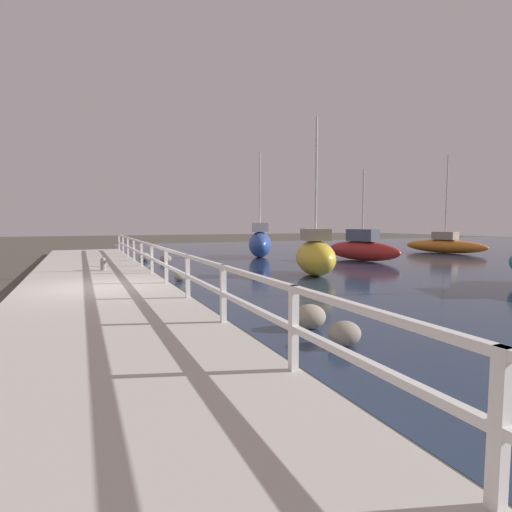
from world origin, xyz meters
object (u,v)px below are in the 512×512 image
object	(u,v)px
mooring_bollard	(103,264)
sailboat_yellow	(315,256)
sailboat_red	(362,249)
sailboat_orange	(445,245)
sailboat_blue	(260,243)

from	to	relation	value
mooring_bollard	sailboat_yellow	xyz separation A→B (m)	(7.96, -2.97, 0.28)
mooring_bollard	sailboat_red	distance (m)	13.93
sailboat_orange	sailboat_blue	world-z (taller)	sailboat_orange
sailboat_red	sailboat_blue	size ratio (longest dim) A/B	0.80
mooring_bollard	sailboat_red	size ratio (longest dim) A/B	0.10
sailboat_blue	sailboat_yellow	xyz separation A→B (m)	(-1.53, -8.84, -0.10)
mooring_bollard	sailboat_orange	distance (m)	23.32
mooring_bollard	sailboat_blue	distance (m)	11.16
sailboat_red	mooring_bollard	bearing A→B (deg)	173.78
sailboat_orange	sailboat_yellow	size ratio (longest dim) A/B	1.09
sailboat_blue	sailboat_red	bearing A→B (deg)	-23.04
sailboat_orange	sailboat_red	bearing A→B (deg)	178.63
mooring_bollard	sailboat_blue	bearing A→B (deg)	31.77
mooring_bollard	sailboat_orange	bearing A→B (deg)	9.22
sailboat_red	sailboat_blue	bearing A→B (deg)	122.43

